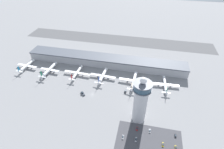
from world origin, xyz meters
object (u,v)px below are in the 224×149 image
Objects in this scene: airplane_gate_echo at (134,81)px; service_truck_catering at (83,94)px; airplane_gate_foxtrot at (165,85)px; car_black_suv at (176,148)px; car_red_hatchback at (163,145)px; airplane_gate_bravo at (49,70)px; service_truck_baggage at (125,91)px; airplane_gate_delta at (103,76)px; car_green_van at (137,129)px; car_maroon_suv at (136,140)px; service_truck_fuel at (41,78)px; control_tower at (141,101)px; airplane_gate_charlie at (77,73)px; car_navy_sedan at (175,136)px; car_grey_coupe at (123,137)px; car_yellow_taxi at (150,131)px; airplane_gate_alpha at (27,66)px.

airplane_gate_echo is 5.61× the size of service_truck_catering.
airplane_gate_foxtrot reaches higher than car_black_suv.
airplane_gate_bravo is at bearing 152.38° from car_red_hatchback.
service_truck_baggage is at bearing 16.08° from service_truck_catering.
airplane_gate_delta is 9.05× the size of car_green_van.
service_truck_baggage reaches higher than car_maroon_suv.
service_truck_fuel reaches higher than car_black_suv.
airplane_gate_echo is at bearing 99.14° from car_green_van.
control_tower is 13.89× the size of car_green_van.
control_tower is 72.08m from airplane_gate_foxtrot.
airplane_gate_charlie is 42.57m from service_truck_catering.
airplane_gate_delta is 86.19m from airplane_gate_foxtrot.
car_grey_coupe is at bearing -166.18° from car_navy_sedan.
service_truck_catering is 1.17× the size of service_truck_baggage.
service_truck_fuel is 151.78m from car_green_van.
car_yellow_taxi is (12.93, 12.88, -0.05)m from car_maroon_suv.
airplane_gate_delta is at bearing 126.67° from car_green_van.
airplane_gate_foxtrot is 8.82× the size of car_black_suv.
car_navy_sedan is 52.90m from car_grey_coupe.
car_black_suv is (94.18, -89.05, -3.52)m from airplane_gate_delta.
service_truck_fuel is (-46.66, -19.29, -3.11)m from airplane_gate_charlie.
service_truck_catering is 1.15× the size of service_truck_fuel.
control_tower is 54.22m from car_black_suv.
airplane_gate_alpha is at bearing 179.18° from airplane_gate_echo.
airplane_gate_echo is (164.87, -2.37, 0.24)m from airplane_gate_alpha.
car_grey_coupe is (128.52, -68.18, -0.47)m from service_truck_fuel.
airplane_gate_foxtrot is 9.24× the size of car_green_van.
control_tower reaches higher than airplane_gate_delta.
car_black_suv is at bearing -0.77° from car_grey_coupe.
car_navy_sedan is (94.84, -75.74, -3.59)m from airplane_gate_delta.
service_truck_catering is 1.59× the size of car_grey_coupe.
airplane_gate_charlie is 120.62m from car_green_van.
airplane_gate_bravo is 125.61m from airplane_gate_echo.
airplane_gate_bravo is 18.20m from service_truck_fuel.
service_truck_catering is at bearing 152.87° from car_red_hatchback.
car_grey_coupe is (-1.03, -85.93, -4.04)m from airplane_gate_echo.
airplane_gate_charlie is 9.24× the size of car_black_suv.
airplane_gate_alpha is at bearing 156.48° from car_red_hatchback.
control_tower reaches higher than car_red_hatchback.
car_maroon_suv is at bearing -89.47° from control_tower.
car_red_hatchback is at bearing 0.13° from car_maroon_suv.
airplane_gate_charlie reaches higher than car_black_suv.
car_green_van is (141.32, -55.39, -0.51)m from service_truck_fuel.
car_green_van is at bearing 160.44° from car_black_suv.
car_yellow_taxi is at bearing 44.88° from car_maroon_suv.
car_grey_coupe reaches higher than car_navy_sedan.
car_green_van is 0.89× the size of car_red_hatchback.
service_truck_fuel is (-141.27, 41.42, -26.86)m from control_tower.
car_grey_coupe is (-12.76, -26.77, -27.33)m from control_tower.
car_grey_coupe is (-38.90, -0.04, -0.00)m from car_red_hatchback.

